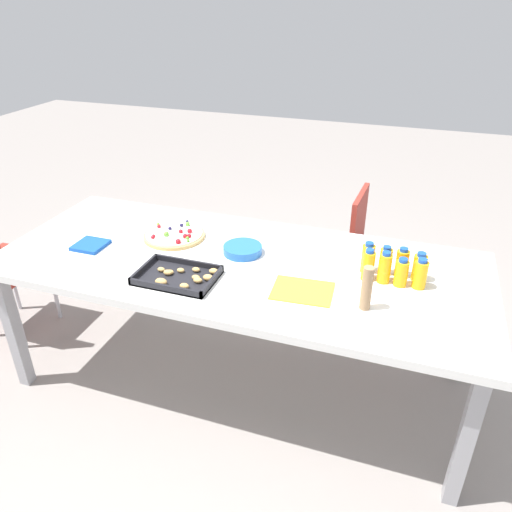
# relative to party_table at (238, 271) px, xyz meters

# --- Properties ---
(ground_plane) EXTENTS (12.00, 12.00, 0.00)m
(ground_plane) POSITION_rel_party_table_xyz_m (0.00, 0.00, -0.68)
(ground_plane) COLOR gray
(party_table) EXTENTS (2.33, 0.96, 0.74)m
(party_table) POSITION_rel_party_table_xyz_m (0.00, 0.00, 0.00)
(party_table) COLOR white
(party_table) RESTS_ON ground_plane
(chair_near_left) EXTENTS (0.42, 0.42, 0.83)m
(chair_near_left) POSITION_rel_party_table_xyz_m (-0.57, -0.84, -0.18)
(chair_near_left) COLOR maroon
(chair_near_left) RESTS_ON ground_plane
(juice_bottle_0) EXTENTS (0.06, 0.06, 0.14)m
(juice_bottle_0) POSITION_rel_party_table_xyz_m (-0.82, -0.10, 0.12)
(juice_bottle_0) COLOR #F9AE14
(juice_bottle_0) RESTS_ON party_table
(juice_bottle_1) EXTENTS (0.06, 0.06, 0.14)m
(juice_bottle_1) POSITION_rel_party_table_xyz_m (-0.75, -0.11, 0.12)
(juice_bottle_1) COLOR #F9AD14
(juice_bottle_1) RESTS_ON party_table
(juice_bottle_2) EXTENTS (0.06, 0.06, 0.14)m
(juice_bottle_2) POSITION_rel_party_table_xyz_m (-0.67, -0.11, 0.12)
(juice_bottle_2) COLOR #FAAC14
(juice_bottle_2) RESTS_ON party_table
(juice_bottle_3) EXTENTS (0.06, 0.06, 0.15)m
(juice_bottle_3) POSITION_rel_party_table_xyz_m (-0.60, -0.10, 0.13)
(juice_bottle_3) COLOR #FAAE14
(juice_bottle_3) RESTS_ON party_table
(juice_bottle_4) EXTENTS (0.06, 0.06, 0.14)m
(juice_bottle_4) POSITION_rel_party_table_xyz_m (-0.83, -0.03, 0.12)
(juice_bottle_4) COLOR #FAAE14
(juice_bottle_4) RESTS_ON party_table
(juice_bottle_5) EXTENTS (0.06, 0.06, 0.13)m
(juice_bottle_5) POSITION_rel_party_table_xyz_m (-0.75, -0.03, 0.12)
(juice_bottle_5) COLOR #F9AD14
(juice_bottle_5) RESTS_ON party_table
(juice_bottle_6) EXTENTS (0.06, 0.06, 0.15)m
(juice_bottle_6) POSITION_rel_party_table_xyz_m (-0.68, -0.03, 0.13)
(juice_bottle_6) COLOR #FAAE14
(juice_bottle_6) RESTS_ON party_table
(juice_bottle_7) EXTENTS (0.05, 0.05, 0.15)m
(juice_bottle_7) POSITION_rel_party_table_xyz_m (-0.61, -0.03, 0.13)
(juice_bottle_7) COLOR #F9AD14
(juice_bottle_7) RESTS_ON party_table
(fruit_pizza) EXTENTS (0.32, 0.32, 0.05)m
(fruit_pizza) POSITION_rel_party_table_xyz_m (0.40, -0.13, 0.07)
(fruit_pizza) COLOR tan
(fruit_pizza) RESTS_ON party_table
(snack_tray) EXTENTS (0.35, 0.24, 0.04)m
(snack_tray) POSITION_rel_party_table_xyz_m (0.19, 0.24, 0.07)
(snack_tray) COLOR black
(snack_tray) RESTS_ON party_table
(plate_stack) EXTENTS (0.19, 0.19, 0.04)m
(plate_stack) POSITION_rel_party_table_xyz_m (0.01, -0.08, 0.08)
(plate_stack) COLOR blue
(plate_stack) RESTS_ON party_table
(napkin_stack) EXTENTS (0.15, 0.15, 0.02)m
(napkin_stack) POSITION_rel_party_table_xyz_m (0.76, 0.10, 0.07)
(napkin_stack) COLOR #194CA5
(napkin_stack) RESTS_ON party_table
(cardboard_tube) EXTENTS (0.04, 0.04, 0.19)m
(cardboard_tube) POSITION_rel_party_table_xyz_m (-0.63, 0.20, 0.15)
(cardboard_tube) COLOR #9E7A56
(cardboard_tube) RESTS_ON party_table
(paper_folder) EXTENTS (0.27, 0.22, 0.01)m
(paper_folder) POSITION_rel_party_table_xyz_m (-0.36, 0.16, 0.06)
(paper_folder) COLOR yellow
(paper_folder) RESTS_ON party_table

